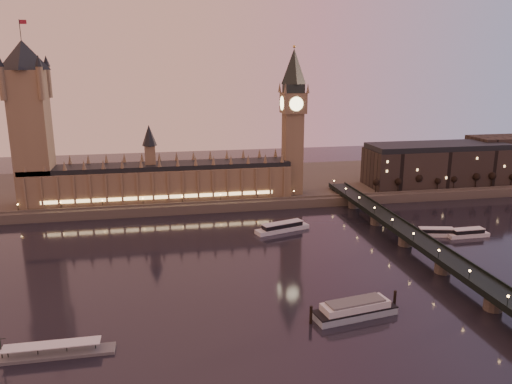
% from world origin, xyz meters
% --- Properties ---
extents(ground, '(700.00, 700.00, 0.00)m').
position_xyz_m(ground, '(0.00, 0.00, 0.00)').
color(ground, black).
rests_on(ground, ground).
extents(far_embankment, '(560.00, 130.00, 6.00)m').
position_xyz_m(far_embankment, '(30.00, 165.00, 3.00)').
color(far_embankment, '#423D35').
rests_on(far_embankment, ground).
extents(palace_of_westminster, '(180.00, 26.62, 52.00)m').
position_xyz_m(palace_of_westminster, '(-40.12, 120.99, 21.71)').
color(palace_of_westminster, brown).
rests_on(palace_of_westminster, ground).
extents(victoria_tower, '(31.68, 31.68, 118.00)m').
position_xyz_m(victoria_tower, '(-120.00, 121.00, 65.79)').
color(victoria_tower, brown).
rests_on(victoria_tower, ground).
extents(big_ben, '(17.68, 17.68, 104.00)m').
position_xyz_m(big_ben, '(53.99, 120.99, 63.95)').
color(big_ben, brown).
rests_on(big_ben, ground).
extents(westminster_bridge, '(13.20, 260.00, 15.30)m').
position_xyz_m(westminster_bridge, '(91.61, 0.00, 5.52)').
color(westminster_bridge, black).
rests_on(westminster_bridge, ground).
extents(city_block, '(155.00, 45.00, 34.00)m').
position_xyz_m(city_block, '(194.94, 130.93, 22.24)').
color(city_block, black).
rests_on(city_block, ground).
extents(bare_tree_0, '(5.13, 5.13, 10.44)m').
position_xyz_m(bare_tree_0, '(114.91, 109.00, 13.76)').
color(bare_tree_0, black).
rests_on(bare_tree_0, ground).
extents(bare_tree_1, '(5.13, 5.13, 10.44)m').
position_xyz_m(bare_tree_1, '(130.78, 109.00, 13.76)').
color(bare_tree_1, black).
rests_on(bare_tree_1, ground).
extents(bare_tree_2, '(5.13, 5.13, 10.44)m').
position_xyz_m(bare_tree_2, '(146.66, 109.00, 13.76)').
color(bare_tree_2, black).
rests_on(bare_tree_2, ground).
extents(bare_tree_3, '(5.13, 5.13, 10.44)m').
position_xyz_m(bare_tree_3, '(162.53, 109.00, 13.76)').
color(bare_tree_3, black).
rests_on(bare_tree_3, ground).
extents(bare_tree_4, '(5.13, 5.13, 10.44)m').
position_xyz_m(bare_tree_4, '(178.41, 109.00, 13.76)').
color(bare_tree_4, black).
rests_on(bare_tree_4, ground).
extents(bare_tree_5, '(5.13, 5.13, 10.44)m').
position_xyz_m(bare_tree_5, '(194.28, 109.00, 13.76)').
color(bare_tree_5, black).
rests_on(bare_tree_5, ground).
extents(bare_tree_6, '(5.13, 5.13, 10.44)m').
position_xyz_m(bare_tree_6, '(210.16, 109.00, 13.76)').
color(bare_tree_6, black).
rests_on(bare_tree_6, ground).
extents(bare_tree_7, '(5.13, 5.13, 10.44)m').
position_xyz_m(bare_tree_7, '(226.03, 109.00, 13.76)').
color(bare_tree_7, black).
rests_on(bare_tree_7, ground).
extents(cruise_boat_a, '(34.71, 17.14, 5.45)m').
position_xyz_m(cruise_boat_a, '(30.93, 55.57, 2.40)').
color(cruise_boat_a, silver).
rests_on(cruise_boat_a, ground).
extents(cruise_boat_b, '(26.85, 12.02, 4.81)m').
position_xyz_m(cruise_boat_b, '(117.40, 30.32, 2.12)').
color(cruise_boat_b, silver).
rests_on(cruise_boat_b, ground).
extents(cruise_boat_c, '(24.82, 7.06, 4.94)m').
position_xyz_m(cruise_boat_c, '(134.71, 25.51, 2.18)').
color(cruise_boat_c, silver).
rests_on(cruise_boat_c, ground).
extents(moored_barge, '(39.10, 15.12, 7.26)m').
position_xyz_m(moored_barge, '(34.37, -51.45, 3.07)').
color(moored_barge, '#889DAD').
rests_on(moored_barge, ground).
extents(pontoon_pier, '(39.89, 6.65, 10.64)m').
position_xyz_m(pontoon_pier, '(-77.89, -58.08, 1.15)').
color(pontoon_pier, '#595B5E').
rests_on(pontoon_pier, ground).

